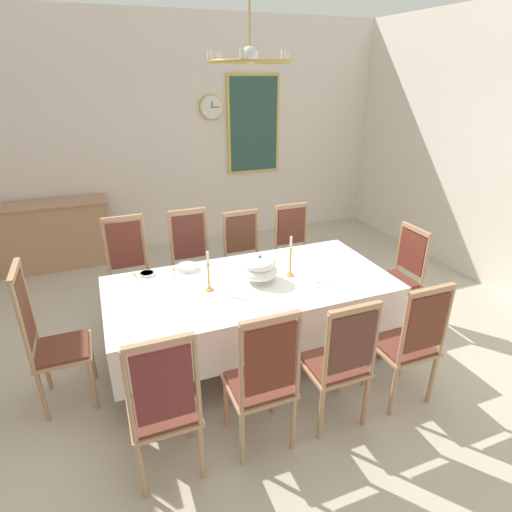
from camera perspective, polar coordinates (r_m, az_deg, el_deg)
ground at (r=4.07m, az=-0.46°, el=-13.85°), size 6.49×6.31×0.04m
back_wall at (r=6.36m, az=-11.28°, el=15.78°), size 6.49×0.08×3.23m
dining_table at (r=3.70m, az=-0.69°, el=-4.64°), size 2.48×1.18×0.77m
tablecloth at (r=3.72m, az=-0.69°, el=-5.11°), size 2.50×1.20×0.42m
chair_south_a at (r=2.79m, az=-12.52°, el=-19.43°), size 0.44×0.42×1.16m
chair_north_a at (r=4.46m, az=-16.94°, el=-2.19°), size 0.44×0.42×1.16m
chair_south_b at (r=2.91m, az=0.93°, el=-16.58°), size 0.44×0.42×1.15m
chair_north_b at (r=4.54m, az=-8.67°, el=-0.93°), size 0.44×0.42×1.15m
chair_south_c at (r=3.15m, az=11.33°, el=-13.93°), size 0.44×0.42×1.09m
chair_north_c at (r=4.70m, az=-1.52°, el=-0.16°), size 0.44×0.42×1.07m
chair_south_d at (r=3.49m, az=20.32°, el=-10.95°), size 0.44×0.42×1.10m
chair_north_d at (r=4.93m, az=5.38°, el=0.97°), size 0.44×0.42×1.08m
chair_head_west at (r=3.61m, az=-26.48°, el=-10.09°), size 0.42×0.44×1.23m
chair_head_east at (r=4.55m, az=19.05°, el=-2.44°), size 0.42×0.44×1.06m
soup_tureen at (r=3.64m, az=0.51°, el=-1.74°), size 0.32×0.32×0.25m
candlestick_west at (r=3.50m, az=-6.53°, el=-2.60°), size 0.07×0.07×0.35m
candlestick_east at (r=3.74m, az=4.74°, el=-0.52°), size 0.07×0.07×0.38m
bowl_near_left at (r=3.92m, az=-14.75°, el=-2.35°), size 0.14×0.14×0.03m
bowl_near_right at (r=3.94m, az=-9.47°, el=-1.50°), size 0.20×0.20×0.05m
spoon_primary at (r=3.94m, az=-16.30°, el=-2.55°), size 0.05×0.18×0.01m
spoon_secondary at (r=3.95m, az=-11.27°, el=-1.89°), size 0.05×0.18×0.01m
sideboard at (r=6.25m, az=-25.81°, el=2.62°), size 1.44×0.48×0.90m
mounted_clock at (r=6.38m, az=-6.14°, el=19.67°), size 0.35×0.06×0.35m
framed_painting at (r=6.62m, az=-0.34°, el=17.56°), size 0.83×0.05×1.45m
chandelier at (r=3.25m, az=-0.87°, el=25.37°), size 0.62×0.61×0.66m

